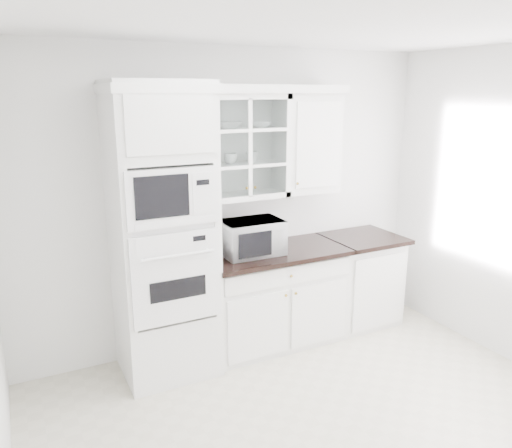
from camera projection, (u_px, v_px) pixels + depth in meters
ground at (338, 440)px, 3.41m from camera, size 4.00×3.50×0.01m
room_shell at (311, 174)px, 3.32m from camera, size 4.00×3.50×2.70m
oven_column at (163, 235)px, 4.00m from camera, size 0.76×0.68×2.40m
base_cabinet_run at (273, 296)px, 4.66m from camera, size 1.32×0.67×0.92m
extra_base_cabinet at (359, 279)px, 5.10m from camera, size 0.72×0.67×0.92m
upper_cabinet_glass at (242, 147)px, 4.32m from camera, size 0.80×0.33×0.90m
upper_cabinet_solid at (308, 143)px, 4.61m from camera, size 0.55×0.33×0.90m
crown_molding at (231, 89)px, 4.12m from camera, size 2.14×0.38×0.07m
countertop_microwave at (251, 237)px, 4.40m from camera, size 0.53×0.45×0.31m
bowl_a at (227, 125)px, 4.23m from camera, size 0.27×0.27×0.06m
bowl_b at (261, 124)px, 4.35m from camera, size 0.22×0.22×0.05m
cup_a at (231, 159)px, 4.30m from camera, size 0.12×0.12×0.09m
cup_b at (252, 157)px, 4.37m from camera, size 0.13×0.13×0.10m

